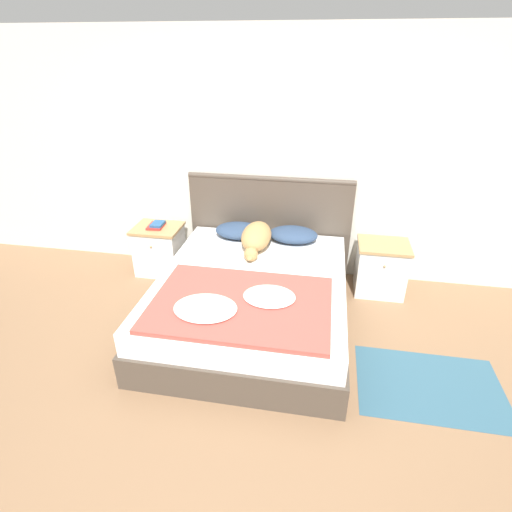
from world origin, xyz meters
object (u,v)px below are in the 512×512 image
(pillow_right, at_px, (293,235))
(dog, at_px, (256,237))
(pillow_left, at_px, (239,231))
(book_stack, at_px, (157,225))
(bed, at_px, (252,300))
(nightstand_left, at_px, (160,249))
(nightstand_right, at_px, (381,268))

(pillow_right, height_order, dog, dog)
(pillow_left, xyz_separation_m, book_stack, (-0.94, -0.01, -0.00))
(pillow_right, bearing_deg, book_stack, -179.74)
(bed, relative_size, nightstand_left, 3.66)
(pillow_left, distance_m, book_stack, 0.94)
(bed, bearing_deg, nightstand_right, 32.55)
(nightstand_right, bearing_deg, book_stack, 179.86)
(dog, xyz_separation_m, book_stack, (-1.16, 0.20, -0.04))
(nightstand_left, distance_m, pillow_right, 1.55)
(dog, bearing_deg, book_stack, 170.13)
(bed, bearing_deg, dog, 96.30)
(pillow_left, bearing_deg, nightstand_left, -179.22)
(nightstand_right, height_order, pillow_left, pillow_left)
(bed, xyz_separation_m, nightstand_right, (1.23, 0.78, 0.03))
(pillow_right, bearing_deg, nightstand_right, -0.78)
(bed, xyz_separation_m, book_stack, (-1.23, 0.79, 0.33))
(nightstand_right, distance_m, dog, 1.35)
(nightstand_left, relative_size, book_stack, 2.40)
(nightstand_left, xyz_separation_m, book_stack, (-0.00, 0.01, 0.30))
(nightstand_left, height_order, nightstand_right, same)
(nightstand_left, height_order, pillow_right, pillow_right)
(nightstand_left, relative_size, pillow_right, 1.08)
(pillow_right, relative_size, book_stack, 2.22)
(dog, bearing_deg, pillow_right, 30.39)
(pillow_left, distance_m, pillow_right, 0.58)
(nightstand_left, relative_size, pillow_left, 1.08)
(nightstand_left, relative_size, dog, 0.73)
(nightstand_left, relative_size, nightstand_right, 1.00)
(bed, xyz_separation_m, nightstand_left, (-1.23, 0.78, 0.03))
(book_stack, bearing_deg, bed, -32.71)
(bed, bearing_deg, pillow_left, 110.16)
(pillow_left, distance_m, dog, 0.31)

